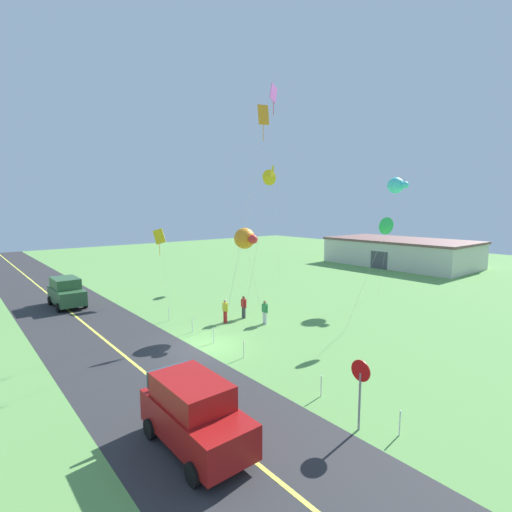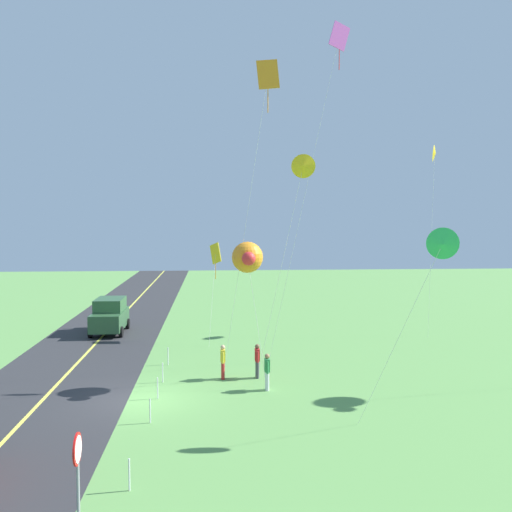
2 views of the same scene
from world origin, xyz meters
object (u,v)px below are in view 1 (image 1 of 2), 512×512
(car_suv_foreground, at_px, (195,413))
(kite_orange_near, at_px, (272,99))
(kite_red_low, at_px, (245,238))
(kite_pink_drift, at_px, (396,185))
(person_child_watcher, at_px, (244,306))
(kite_purple_back, at_px, (159,238))
(kite_blue_mid, at_px, (263,120))
(person_adult_companion, at_px, (225,310))
(stop_sign, at_px, (360,381))
(kite_yellow_high, at_px, (270,178))
(person_adult_near, at_px, (265,311))
(warehouse_distant, at_px, (400,252))
(car_parked_west_far, at_px, (66,292))
(kite_cyan_top, at_px, (387,226))
(kite_green_far, at_px, (273,171))

(car_suv_foreground, distance_m, kite_orange_near, 23.62)
(kite_red_low, distance_m, kite_pink_drift, 16.07)
(person_child_watcher, bearing_deg, kite_purple_back, -69.56)
(kite_orange_near, bearing_deg, kite_blue_mid, -48.79)
(car_suv_foreground, xyz_separation_m, person_adult_companion, (-10.46, 8.46, -0.29))
(kite_purple_back, bearing_deg, kite_pink_drift, 55.71)
(stop_sign, height_order, kite_orange_near, kite_orange_near)
(kite_yellow_high, height_order, kite_pink_drift, kite_yellow_high)
(car_suv_foreground, height_order, person_adult_near, car_suv_foreground)
(warehouse_distant, bearing_deg, car_suv_foreground, -67.86)
(car_suv_foreground, distance_m, car_parked_west_far, 22.00)
(person_adult_companion, distance_m, kite_cyan_top, 11.83)
(person_child_watcher, height_order, kite_red_low, kite_red_low)
(car_suv_foreground, height_order, kite_red_low, kite_red_low)
(kite_cyan_top, bearing_deg, car_parked_west_far, -142.24)
(kite_blue_mid, bearing_deg, kite_pink_drift, 87.32)
(kite_blue_mid, distance_m, kite_green_far, 17.80)
(kite_purple_back, bearing_deg, person_adult_companion, 1.74)
(stop_sign, xyz_separation_m, kite_red_low, (-12.49, 4.64, 3.91))
(kite_blue_mid, height_order, kite_purple_back, kite_blue_mid)
(kite_red_low, height_order, kite_blue_mid, kite_blue_mid)
(car_parked_west_far, height_order, person_adult_companion, car_parked_west_far)
(person_child_watcher, height_order, kite_blue_mid, kite_blue_mid)
(car_suv_foreground, height_order, kite_cyan_top, kite_cyan_top)
(person_adult_companion, bearing_deg, kite_pink_drift, -47.73)
(car_parked_west_far, relative_size, kite_cyan_top, 0.62)
(person_child_watcher, bearing_deg, warehouse_distant, -159.72)
(kite_red_low, xyz_separation_m, kite_yellow_high, (-0.48, 2.56, 4.07))
(kite_cyan_top, bearing_deg, kite_blue_mid, -135.90)
(car_suv_foreground, relative_size, person_adult_near, 2.75)
(kite_yellow_high, bearing_deg, kite_orange_near, 135.04)
(person_child_watcher, relative_size, kite_blue_mid, 0.11)
(person_child_watcher, xyz_separation_m, kite_blue_mid, (1.68, 0.28, 12.35))
(person_adult_companion, height_order, kite_cyan_top, kite_cyan_top)
(person_adult_near, xyz_separation_m, person_adult_companion, (-1.90, -1.88, 0.00))
(kite_cyan_top, bearing_deg, kite_purple_back, -155.10)
(kite_green_far, distance_m, kite_cyan_top, 20.30)
(kite_green_far, height_order, warehouse_distant, kite_green_far)
(car_parked_west_far, height_order, stop_sign, stop_sign)
(warehouse_distant, bearing_deg, kite_red_low, -77.25)
(stop_sign, xyz_separation_m, person_adult_near, (-11.39, 5.42, -0.94))
(kite_red_low, bearing_deg, person_adult_near, 35.30)
(person_adult_companion, bearing_deg, kite_purple_back, 51.95)
(car_suv_foreground, xyz_separation_m, kite_blue_mid, (-8.83, 10.35, 12.06))
(kite_blue_mid, distance_m, kite_yellow_high, 4.07)
(person_adult_near, height_order, kite_orange_near, kite_orange_near)
(person_adult_near, bearing_deg, person_child_watcher, 118.02)
(stop_sign, relative_size, person_adult_companion, 1.60)
(car_parked_west_far, relative_size, kite_pink_drift, 0.43)
(person_child_watcher, height_order, kite_purple_back, kite_purple_back)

